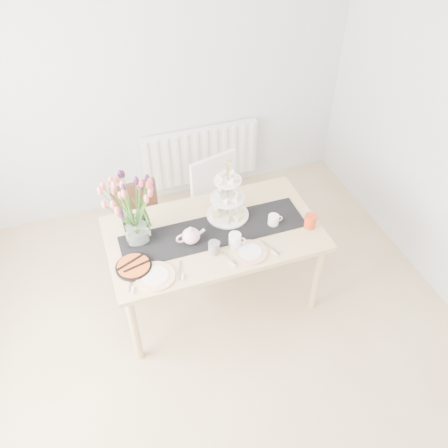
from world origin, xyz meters
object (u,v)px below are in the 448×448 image
object	(u,v)px
cream_jug	(273,220)
mug_orange	(310,221)
tulip_vase	(132,203)
cake_stand	(228,203)
chair_white	(221,199)
plate_right	(250,252)
teapot	(191,236)
dining_table	(214,239)
plate_left	(155,276)
radiator	(201,155)
chair_brown	(140,221)
mug_white	(235,240)
mug_grey	(214,248)
tart_tin	(134,267)

from	to	relation	value
cream_jug	mug_orange	size ratio (longest dim) A/B	0.78
tulip_vase	cake_stand	xyz separation A→B (m)	(0.71, 0.02, -0.22)
chair_white	plate_right	distance (m)	0.92
chair_white	teapot	bearing A→B (deg)	-139.41
mug_orange	plate_right	distance (m)	0.54
dining_table	teapot	distance (m)	0.25
dining_table	plate_left	size ratio (longest dim) A/B	5.87
radiator	plate_right	xyz separation A→B (m)	(-0.14, -1.71, 0.31)
teapot	plate_left	world-z (taller)	teapot
chair_white	plate_right	size ratio (longest dim) A/B	3.68
chair_brown	plate_right	distance (m)	1.18
cake_stand	mug_white	world-z (taller)	cake_stand
dining_table	plate_left	world-z (taller)	plate_left
dining_table	mug_orange	world-z (taller)	mug_orange
chair_white	plate_left	xyz separation A→B (m)	(-0.78, -0.89, 0.23)
chair_white	mug_white	distance (m)	0.84
dining_table	chair_brown	bearing A→B (deg)	126.13
plate_left	tulip_vase	bearing A→B (deg)	95.26
teapot	mug_grey	xyz separation A→B (m)	(0.13, -0.15, -0.02)
dining_table	mug_orange	bearing A→B (deg)	-14.63
radiator	cream_jug	distance (m)	1.53
radiator	mug_orange	size ratio (longest dim) A/B	11.16
tart_tin	radiator	bearing A→B (deg)	58.75
radiator	mug_orange	distance (m)	1.69
radiator	cream_jug	world-z (taller)	cream_jug
radiator	mug_white	size ratio (longest dim) A/B	11.07
plate_right	chair_white	bearing A→B (deg)	84.83
mug_grey	plate_right	world-z (taller)	mug_grey
radiator	mug_grey	xyz separation A→B (m)	(-0.39, -1.62, 0.35)
radiator	cream_jug	xyz separation A→B (m)	(0.13, -1.49, 0.34)
radiator	tart_tin	size ratio (longest dim) A/B	4.71
chair_brown	tulip_vase	bearing A→B (deg)	-102.72
cake_stand	plate_right	bearing A→B (deg)	-87.15
tulip_vase	cream_jug	xyz separation A→B (m)	(1.01, -0.18, -0.31)
mug_orange	chair_brown	bearing A→B (deg)	124.92
teapot	cream_jug	size ratio (longest dim) A/B	2.54
tulip_vase	mug_orange	xyz separation A→B (m)	(1.26, -0.29, -0.30)
cream_jug	tart_tin	bearing A→B (deg)	-171.46
dining_table	mug_white	world-z (taller)	mug_white
chair_brown	cream_jug	bearing A→B (deg)	-40.89
dining_table	teapot	xyz separation A→B (m)	(-0.19, -0.05, 0.14)
mug_grey	plate_right	distance (m)	0.26
tulip_vase	tart_tin	world-z (taller)	tulip_vase
cream_jug	mug_orange	distance (m)	0.28
chair_white	plate_left	world-z (taller)	chair_white
radiator	plate_right	distance (m)	1.75
teapot	dining_table	bearing A→B (deg)	13.34
radiator	tulip_vase	bearing A→B (deg)	-123.74
radiator	teapot	bearing A→B (deg)	-109.18
radiator	cake_stand	xyz separation A→B (m)	(-0.16, -1.29, 0.44)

